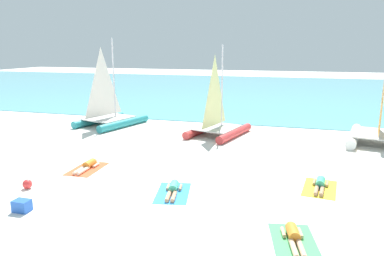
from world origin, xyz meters
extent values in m
plane|color=white|center=(0.00, 10.00, 0.00)|extent=(120.00, 120.00, 0.00)
cube|color=#5BB2C1|center=(0.00, 32.68, 0.03)|extent=(120.00, 40.00, 0.05)
cylinder|color=teal|center=(-7.79, 10.55, 0.24)|extent=(1.61, 4.16, 0.48)
cylinder|color=teal|center=(-5.68, 9.94, 0.24)|extent=(1.61, 4.16, 0.48)
cube|color=silver|center=(-6.79, 10.05, 0.51)|extent=(2.85, 3.18, 0.06)
cylinder|color=silver|center=(-6.62, 10.63, 2.97)|extent=(0.10, 0.10, 4.99)
pyramid|color=white|center=(-6.89, 9.68, 2.82)|extent=(0.66, 2.13, 4.19)
cylinder|color=#CC3838|center=(-0.55, 9.82, 0.22)|extent=(1.38, 3.86, 0.44)
cylinder|color=#CC3838|center=(1.41, 9.32, 0.22)|extent=(1.38, 3.86, 0.44)
cube|color=silver|center=(0.39, 9.39, 0.47)|extent=(2.57, 2.90, 0.06)
cylinder|color=silver|center=(0.52, 9.93, 2.75)|extent=(0.09, 0.09, 4.61)
pyramid|color=#EAEA99|center=(0.30, 9.04, 2.61)|extent=(0.55, 1.98, 3.87)
cylinder|color=white|center=(7.67, 10.36, 0.25)|extent=(1.36, 4.43, 0.50)
cube|color=silver|center=(8.76, 9.93, 0.54)|extent=(2.82, 3.22, 0.06)
cylinder|color=silver|center=(8.88, 10.55, 3.13)|extent=(0.11, 0.11, 5.26)
pyramid|color=orange|center=(8.68, 9.53, 2.97)|extent=(0.52, 2.28, 4.41)
cube|color=#EA5933|center=(-3.47, 2.24, 0.01)|extent=(1.18, 1.94, 0.01)
cylinder|color=orange|center=(-3.48, 2.44, 0.16)|extent=(0.33, 0.63, 0.30)
sphere|color=beige|center=(-3.50, 2.84, 0.16)|extent=(0.22, 0.22, 0.22)
cylinder|color=beige|center=(-3.55, 1.78, 0.08)|extent=(0.17, 0.79, 0.14)
cylinder|color=beige|center=(-3.37, 1.79, 0.08)|extent=(0.17, 0.79, 0.14)
cylinder|color=beige|center=(-3.71, 2.58, 0.07)|extent=(0.12, 0.45, 0.10)
cylinder|color=beige|center=(-3.27, 2.60, 0.07)|extent=(0.12, 0.45, 0.10)
cube|color=#338CD8|center=(0.75, 0.83, 0.01)|extent=(1.46, 2.08, 0.01)
cylinder|color=#3FB28C|center=(0.71, 1.02, 0.16)|extent=(0.42, 0.67, 0.30)
sphere|color=tan|center=(0.63, 1.42, 0.16)|extent=(0.22, 0.22, 0.22)
cylinder|color=tan|center=(0.75, 0.37, 0.08)|extent=(0.29, 0.79, 0.14)
cylinder|color=tan|center=(0.93, 0.41, 0.08)|extent=(0.29, 0.79, 0.14)
cylinder|color=tan|center=(0.46, 1.13, 0.07)|extent=(0.19, 0.46, 0.10)
cylinder|color=tan|center=(0.89, 1.22, 0.07)|extent=(0.19, 0.46, 0.10)
cube|color=#4CB266|center=(4.79, -1.32, 0.01)|extent=(1.44, 2.08, 0.01)
cylinder|color=orange|center=(4.75, -1.13, 0.16)|extent=(0.41, 0.67, 0.30)
sphere|color=#D8AD84|center=(4.67, -0.73, 0.16)|extent=(0.22, 0.22, 0.22)
cylinder|color=#D8AD84|center=(4.78, -1.78, 0.08)|extent=(0.29, 0.79, 0.14)
cylinder|color=#D8AD84|center=(4.96, -1.75, 0.08)|extent=(0.29, 0.79, 0.14)
cylinder|color=#D8AD84|center=(4.50, -1.02, 0.07)|extent=(0.18, 0.46, 0.10)
cylinder|color=#D8AD84|center=(4.93, -0.93, 0.07)|extent=(0.18, 0.46, 0.10)
cube|color=yellow|center=(5.60, 2.70, 0.01)|extent=(1.30, 2.01, 0.01)
cylinder|color=#3FB28C|center=(5.62, 2.90, 0.16)|extent=(0.37, 0.65, 0.30)
sphere|color=tan|center=(5.67, 3.31, 0.16)|extent=(0.22, 0.22, 0.22)
cylinder|color=tan|center=(5.46, 2.26, 0.08)|extent=(0.23, 0.79, 0.14)
cylinder|color=tan|center=(5.64, 2.24, 0.08)|extent=(0.23, 0.79, 0.14)
cylinder|color=tan|center=(5.42, 3.08, 0.07)|extent=(0.15, 0.46, 0.10)
cylinder|color=tan|center=(5.86, 3.03, 0.07)|extent=(0.15, 0.46, 0.10)
sphere|color=red|center=(-4.31, -0.23, 0.17)|extent=(0.33, 0.33, 0.33)
cube|color=blue|center=(-3.18, -1.79, 0.18)|extent=(0.50, 0.36, 0.36)
camera|label=1|loc=(4.65, -10.15, 4.86)|focal=33.93mm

